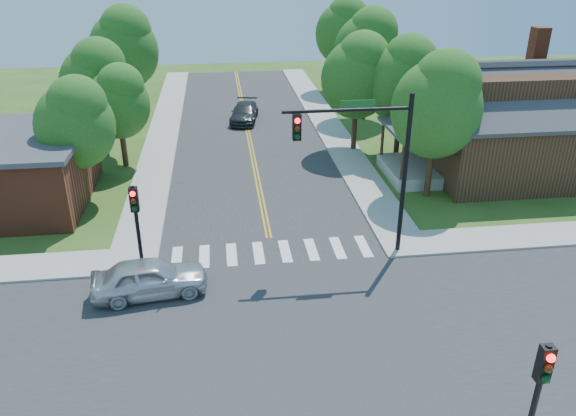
{
  "coord_description": "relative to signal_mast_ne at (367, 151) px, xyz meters",
  "views": [
    {
      "loc": [
        -2.01,
        -15.52,
        12.6
      ],
      "look_at": [
        0.72,
        6.16,
        2.2
      ],
      "focal_mm": 35.0,
      "sensor_mm": 36.0,
      "label": 1
    }
  ],
  "objects": [
    {
      "name": "ground",
      "position": [
        -3.91,
        -5.59,
        -4.85
      ],
      "size": [
        100.0,
        100.0,
        0.0
      ],
      "primitive_type": "plane",
      "color": "#2F551A",
      "rests_on": "ground"
    },
    {
      "name": "road_ns",
      "position": [
        -3.91,
        -5.59,
        -4.83
      ],
      "size": [
        10.0,
        90.0,
        0.04
      ],
      "primitive_type": "cube",
      "color": "#2D2D30",
      "rests_on": "ground"
    },
    {
      "name": "road_ew",
      "position": [
        -3.91,
        -5.59,
        -4.83
      ],
      "size": [
        90.0,
        10.0,
        0.04
      ],
      "primitive_type": "cube",
      "color": "#2D2D30",
      "rests_on": "ground"
    },
    {
      "name": "intersection_patch",
      "position": [
        -3.91,
        -5.59,
        -4.85
      ],
      "size": [
        10.2,
        10.2,
        0.06
      ],
      "primitive_type": "cube",
      "color": "#2D2D30",
      "rests_on": "ground"
    },
    {
      "name": "sidewalk_ne",
      "position": [
        11.9,
        10.23,
        -4.78
      ],
      "size": [
        40.0,
        40.0,
        0.14
      ],
      "color": "#9E9B93",
      "rests_on": "ground"
    },
    {
      "name": "crosswalk_north",
      "position": [
        -3.91,
        0.61,
        -4.8
      ],
      "size": [
        8.85,
        2.0,
        0.01
      ],
      "color": "white",
      "rests_on": "ground"
    },
    {
      "name": "centerline",
      "position": [
        -3.91,
        -5.59,
        -4.8
      ],
      "size": [
        0.3,
        90.0,
        0.01
      ],
      "color": "gold",
      "rests_on": "ground"
    },
    {
      "name": "signal_mast_ne",
      "position": [
        0.0,
        0.0,
        0.0
      ],
      "size": [
        5.3,
        0.42,
        7.2
      ],
      "color": "black",
      "rests_on": "ground"
    },
    {
      "name": "signal_pole_se",
      "position": [
        1.69,
        -11.21,
        -2.19
      ],
      "size": [
        0.34,
        0.42,
        3.8
      ],
      "color": "black",
      "rests_on": "ground"
    },
    {
      "name": "signal_pole_nw",
      "position": [
        -9.51,
        -0.01,
        -2.19
      ],
      "size": [
        0.34,
        0.42,
        3.8
      ],
      "color": "black",
      "rests_on": "ground"
    },
    {
      "name": "house_ne",
      "position": [
        11.19,
        8.65,
        -1.52
      ],
      "size": [
        13.05,
        8.8,
        7.11
      ],
      "color": "#301E10",
      "rests_on": "ground"
    },
    {
      "name": "tree_e_a",
      "position": [
        5.21,
        5.76,
        0.35
      ],
      "size": [
        4.67,
        4.44,
        7.94
      ],
      "color": "#382314",
      "rests_on": "ground"
    },
    {
      "name": "tree_e_b",
      "position": [
        5.47,
        12.25,
        0.22
      ],
      "size": [
        4.55,
        4.32,
        7.74
      ],
      "color": "#382314",
      "rests_on": "ground"
    },
    {
      "name": "tree_e_c",
      "position": [
        5.38,
        20.56,
        0.71
      ],
      "size": [
        4.99,
        4.74,
        8.49
      ],
      "color": "#382314",
      "rests_on": "ground"
    },
    {
      "name": "tree_e_d",
      "position": [
        5.54,
        29.79,
        0.68
      ],
      "size": [
        4.97,
        4.72,
        8.44
      ],
      "color": "#382314",
      "rests_on": "ground"
    },
    {
      "name": "tree_w_a",
      "position": [
        -13.11,
        7.39,
        -0.41
      ],
      "size": [
        3.99,
        3.79,
        6.78
      ],
      "color": "#382314",
      "rests_on": "ground"
    },
    {
      "name": "tree_w_b",
      "position": [
        -13.23,
        14.46,
        0.09
      ],
      "size": [
        4.43,
        4.21,
        7.54
      ],
      "color": "#382314",
      "rests_on": "ground"
    },
    {
      "name": "tree_w_c",
      "position": [
        -12.62,
        22.63,
        0.81
      ],
      "size": [
        5.08,
        4.82,
        8.63
      ],
      "color": "#382314",
      "rests_on": "ground"
    },
    {
      "name": "tree_w_d",
      "position": [
        -13.14,
        31.62,
        -0.31
      ],
      "size": [
        4.08,
        3.88,
        6.94
      ],
      "color": "#382314",
      "rests_on": "ground"
    },
    {
      "name": "tree_house",
      "position": [
        2.92,
        13.52,
        0.23
      ],
      "size": [
        4.57,
        4.34,
        7.76
      ],
      "color": "#382314",
      "rests_on": "ground"
    },
    {
      "name": "tree_bldg",
      "position": [
        -11.76,
        12.46,
        -0.68
      ],
      "size": [
        3.74,
        3.56,
        6.36
      ],
      "color": "#382314",
      "rests_on": "ground"
    },
    {
      "name": "car_silver",
      "position": [
        -8.96,
        -2.09,
        -4.09
      ],
      "size": [
        2.88,
        4.89,
        1.52
      ],
      "primitive_type": "imported",
      "rotation": [
        0.0,
        0.0,
        1.69
      ],
      "color": "silver",
      "rests_on": "ground"
    },
    {
      "name": "car_dgrey",
      "position": [
        -4.0,
        21.04,
        -4.17
      ],
      "size": [
        3.42,
        5.29,
        1.36
      ],
      "primitive_type": "imported",
      "rotation": [
        0.0,
        0.0,
        -0.17
      ],
      "color": "#2C3031",
      "rests_on": "ground"
    }
  ]
}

